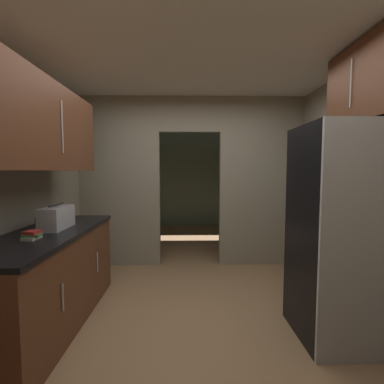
# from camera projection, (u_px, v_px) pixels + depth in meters

# --- Properties ---
(ground) EXTENTS (20.00, 20.00, 0.00)m
(ground) POSITION_uv_depth(u_px,v_px,m) (195.00, 327.00, 2.62)
(ground) COLOR #93704C
(kitchen_overhead_slab) EXTENTS (3.83, 7.58, 0.06)m
(kitchen_overhead_slab) POSITION_uv_depth(u_px,v_px,m) (194.00, 63.00, 2.96)
(kitchen_overhead_slab) COLOR silver
(kitchen_partition) EXTENTS (3.43, 0.12, 2.59)m
(kitchen_partition) POSITION_uv_depth(u_px,v_px,m) (192.00, 177.00, 4.30)
(kitchen_partition) COLOR gray
(kitchen_partition) RESTS_ON ground
(adjoining_room_shell) EXTENTS (3.43, 3.11, 2.59)m
(adjoining_room_shell) POSITION_uv_depth(u_px,v_px,m) (190.00, 178.00, 6.38)
(adjoining_room_shell) COLOR slate
(adjoining_room_shell) RESTS_ON ground
(refrigerator) EXTENTS (0.79, 0.76, 1.86)m
(refrigerator) POSITION_uv_depth(u_px,v_px,m) (345.00, 233.00, 2.40)
(refrigerator) COLOR black
(refrigerator) RESTS_ON ground
(lower_cabinet_run) EXTENTS (0.67, 1.93, 0.91)m
(lower_cabinet_run) POSITION_uv_depth(u_px,v_px,m) (48.00, 279.00, 2.60)
(lower_cabinet_run) COLOR brown
(lower_cabinet_run) RESTS_ON ground
(upper_cabinet_counterside) EXTENTS (0.36, 1.74, 0.78)m
(upper_cabinet_counterside) POSITION_uv_depth(u_px,v_px,m) (42.00, 127.00, 2.50)
(upper_cabinet_counterside) COLOR brown
(upper_cabinet_fridgeside) EXTENTS (0.36, 0.87, 0.68)m
(upper_cabinet_fridgeside) POSITION_uv_depth(u_px,v_px,m) (372.00, 83.00, 2.41)
(upper_cabinet_fridgeside) COLOR brown
(boombox) EXTENTS (0.20, 0.42, 0.24)m
(boombox) POSITION_uv_depth(u_px,v_px,m) (56.00, 218.00, 2.71)
(boombox) COLOR #B2B2B7
(boombox) RESTS_ON lower_cabinet_run
(book_stack) EXTENTS (0.14, 0.14, 0.07)m
(book_stack) POSITION_uv_depth(u_px,v_px,m) (32.00, 235.00, 2.30)
(book_stack) COLOR beige
(book_stack) RESTS_ON lower_cabinet_run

